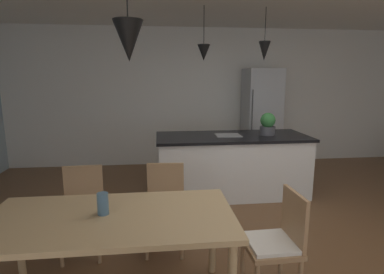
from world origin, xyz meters
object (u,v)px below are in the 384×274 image
at_px(chair_far_right, 165,204).
at_px(refrigerator, 261,118).
at_px(chair_kitchen_end, 277,241).
at_px(vase_on_dining_table, 103,204).
at_px(dining_table, 111,225).
at_px(chair_far_left, 82,208).
at_px(kitchen_island, 231,164).
at_px(potted_plant_on_island, 268,124).

relative_size(chair_far_right, refrigerator, 0.45).
relative_size(chair_kitchen_end, vase_on_dining_table, 5.41).
bearing_deg(refrigerator, dining_table, -122.98).
bearing_deg(refrigerator, chair_far_left, -134.34).
xyz_separation_m(dining_table, chair_kitchen_end, (1.27, 0.00, -0.21)).
bearing_deg(chair_far_right, kitchen_island, 53.78).
distance_m(chair_far_left, chair_kitchen_end, 1.86).
height_order(refrigerator, vase_on_dining_table, refrigerator).
bearing_deg(chair_far_left, vase_on_dining_table, -65.84).
distance_m(kitchen_island, refrigerator, 1.77).
height_order(chair_far_right, potted_plant_on_island, potted_plant_on_island).
xyz_separation_m(refrigerator, vase_on_dining_table, (-2.42, -3.61, -0.12)).
distance_m(chair_far_left, chair_far_right, 0.81).
bearing_deg(chair_far_left, chair_kitchen_end, -25.81).
relative_size(dining_table, potted_plant_on_island, 5.42).
relative_size(refrigerator, potted_plant_on_island, 5.79).
bearing_deg(dining_table, refrigerator, 57.02).
relative_size(chair_far_left, chair_far_right, 1.00).
bearing_deg(kitchen_island, refrigerator, 57.00).
relative_size(chair_far_right, chair_kitchen_end, 1.00).
xyz_separation_m(dining_table, chair_far_right, (0.41, 0.81, -0.21)).
bearing_deg(chair_kitchen_end, refrigerator, 73.20).
xyz_separation_m(kitchen_island, vase_on_dining_table, (-1.50, -2.18, 0.37)).
bearing_deg(kitchen_island, potted_plant_on_island, -0.00).
height_order(dining_table, vase_on_dining_table, vase_on_dining_table).
distance_m(chair_far_right, potted_plant_on_island, 2.19).
distance_m(kitchen_island, potted_plant_on_island, 0.80).
distance_m(dining_table, potted_plant_on_island, 2.99).
xyz_separation_m(kitchen_island, potted_plant_on_island, (0.54, -0.00, 0.60)).
bearing_deg(chair_kitchen_end, chair_far_right, 136.72).
bearing_deg(kitchen_island, chair_far_left, -142.65).
bearing_deg(vase_on_dining_table, dining_table, -30.70).
relative_size(dining_table, kitchen_island, 0.80).
distance_m(chair_far_right, kitchen_island, 1.74).
xyz_separation_m(dining_table, chair_far_left, (-0.41, 0.81, -0.21)).
bearing_deg(chair_far_right, vase_on_dining_table, -120.94).
height_order(dining_table, chair_kitchen_end, chair_kitchen_end).
bearing_deg(vase_on_dining_table, kitchen_island, 55.58).
height_order(chair_far_left, refrigerator, refrigerator).
bearing_deg(vase_on_dining_table, chair_kitchen_end, -1.42).
height_order(chair_far_left, kitchen_island, kitchen_island).
height_order(chair_far_left, chair_far_right, same).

